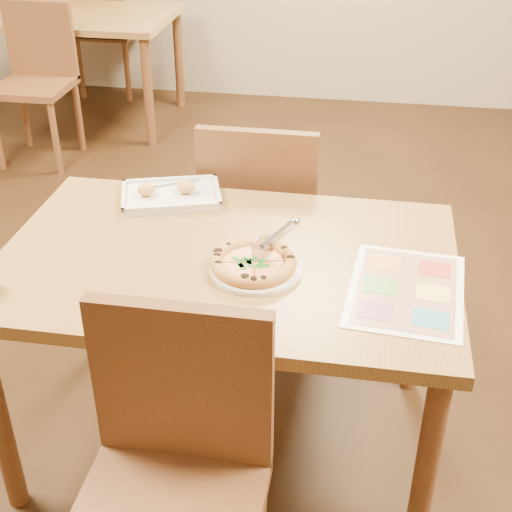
% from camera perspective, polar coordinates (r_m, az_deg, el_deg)
% --- Properties ---
extents(room, '(7.00, 7.00, 7.00)m').
position_cam_1_polar(room, '(1.79, -2.79, 17.59)').
color(room, black).
rests_on(room, ground).
extents(dining_table, '(1.30, 0.85, 0.72)m').
position_cam_1_polar(dining_table, '(2.08, -2.29, -1.94)').
color(dining_table, '#A17F40').
rests_on(dining_table, ground).
extents(chair_near, '(0.42, 0.42, 0.47)m').
position_cam_1_polar(chair_near, '(1.67, -6.55, -15.16)').
color(chair_near, brown).
rests_on(chair_near, ground).
extents(chair_far, '(0.42, 0.42, 0.47)m').
position_cam_1_polar(chair_far, '(2.62, 0.39, 3.94)').
color(chair_far, brown).
rests_on(chair_far, ground).
extents(bg_table, '(1.30, 0.85, 0.72)m').
position_cam_1_polar(bg_table, '(5.04, -14.33, 17.38)').
color(bg_table, '#A17F40').
rests_on(bg_table, ground).
extents(bg_chair_near, '(0.42, 0.42, 0.47)m').
position_cam_1_polar(bg_chair_near, '(4.53, -17.13, 14.56)').
color(bg_chair_near, brown).
rests_on(bg_chair_near, ground).
extents(bg_chair_far, '(0.42, 0.42, 0.47)m').
position_cam_1_polar(bg_chair_far, '(5.51, -12.20, 18.03)').
color(bg_chair_far, brown).
rests_on(bg_chair_far, ground).
extents(plate, '(0.32, 0.32, 0.01)m').
position_cam_1_polar(plate, '(1.95, 0.00, -1.08)').
color(plate, white).
rests_on(plate, dining_table).
extents(pizza, '(0.24, 0.24, 0.04)m').
position_cam_1_polar(pizza, '(1.95, -0.22, -0.55)').
color(pizza, '#D18747').
rests_on(pizza, plate).
extents(pizza_cutter, '(0.11, 0.12, 0.09)m').
position_cam_1_polar(pizza_cutter, '(1.94, 1.45, 1.37)').
color(pizza_cutter, silver).
rests_on(pizza_cutter, pizza).
extents(appetizer_tray, '(0.37, 0.30, 0.06)m').
position_cam_1_polar(appetizer_tray, '(2.35, -6.86, 4.83)').
color(appetizer_tray, silver).
rests_on(appetizer_tray, dining_table).
extents(menu, '(0.33, 0.44, 0.00)m').
position_cam_1_polar(menu, '(1.92, 11.92, -2.66)').
color(menu, white).
rests_on(menu, dining_table).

